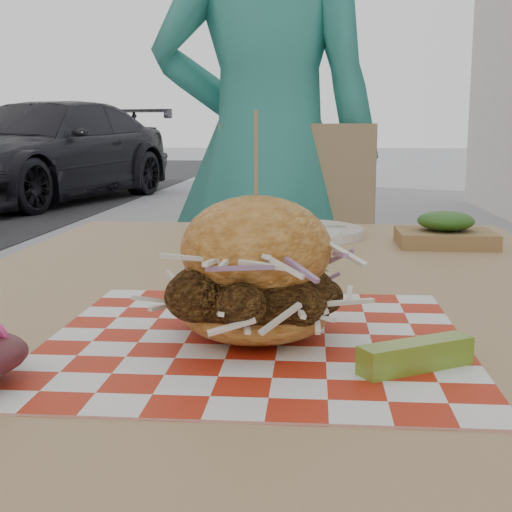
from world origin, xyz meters
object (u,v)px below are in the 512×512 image
Objects in this scene: sandwich at (256,278)px; patio_table at (271,354)px; car_dark at (45,151)px; diner at (266,155)px; patio_chair at (301,279)px.

patio_table is at bearing 89.86° from sandwich.
car_dark is at bearing 112.06° from sandwich.
car_dark reaches higher than patio_table.
car_dark is at bearing -63.63° from diner.
car_dark is at bearing 112.55° from patio_table.
diner is 0.38× the size of car_dark.
diner is 1.16m from patio_table.
sandwich reaches higher than patio_table.
car_dark reaches higher than patio_chair.
diner is at bearing 93.47° from sandwich.
patio_table is at bearing -53.54° from car_dark.
sandwich is at bearing -90.14° from patio_table.
patio_chair is at bearing 89.21° from sandwich.
diner is 1.44× the size of patio_table.
diner is at bearing -50.97° from car_dark.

